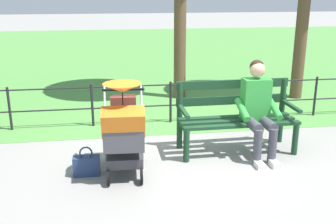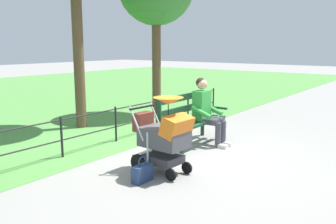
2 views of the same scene
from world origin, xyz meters
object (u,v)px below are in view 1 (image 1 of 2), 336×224
at_px(person_on_bench, 258,107).
at_px(handbag, 87,165).
at_px(park_bench, 236,113).
at_px(stroller, 124,128).

height_order(person_on_bench, handbag, person_on_bench).
bearing_deg(park_bench, handbag, 14.84).
bearing_deg(person_on_bench, stroller, 11.07).
bearing_deg(person_on_bench, park_bench, -43.97).
xyz_separation_m(park_bench, stroller, (1.55, 0.57, 0.07)).
bearing_deg(park_bench, person_on_bench, 136.03).
bearing_deg(stroller, handbag, -4.88).
bearing_deg(park_bench, stroller, 20.23).
distance_m(stroller, handbag, 0.66).
bearing_deg(handbag, stroller, 175.12).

